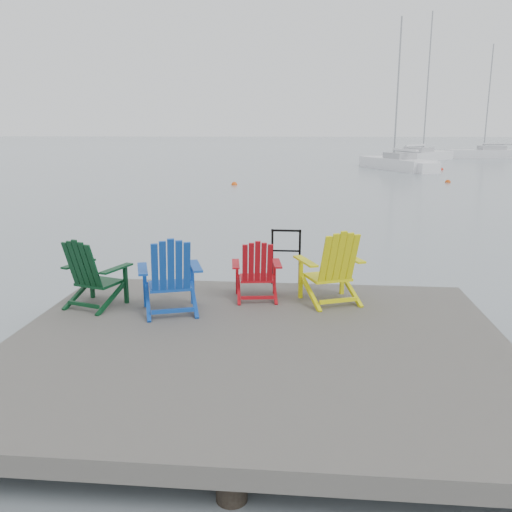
# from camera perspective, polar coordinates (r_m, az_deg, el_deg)

# --- Properties ---
(ground) EXTENTS (400.00, 400.00, 0.00)m
(ground) POSITION_cam_1_polar(r_m,az_deg,el_deg) (6.73, 0.05, -12.82)
(ground) COLOR slate
(ground) RESTS_ON ground
(dock) EXTENTS (6.00, 5.00, 1.40)m
(dock) POSITION_cam_1_polar(r_m,az_deg,el_deg) (6.59, 0.05, -10.10)
(dock) COLOR #332F2D
(dock) RESTS_ON ground
(handrail) EXTENTS (0.48, 0.04, 0.90)m
(handrail) POSITION_cam_1_polar(r_m,az_deg,el_deg) (8.69, 3.17, 0.49)
(handrail) COLOR black
(handrail) RESTS_ON dock
(chair_green) EXTENTS (0.94, 0.90, 0.99)m
(chair_green) POSITION_cam_1_polar(r_m,az_deg,el_deg) (7.90, -16.85, -1.69)
(chair_green) COLOR black
(chair_green) RESTS_ON dock
(chair_blue) EXTENTS (1.01, 0.96, 1.06)m
(chair_blue) POSITION_cam_1_polar(r_m,az_deg,el_deg) (7.40, -9.02, -1.99)
(chair_blue) COLOR #0E3B98
(chair_blue) RESTS_ON dock
(chair_red) EXTENTS (0.79, 0.74, 0.90)m
(chair_red) POSITION_cam_1_polar(r_m,az_deg,el_deg) (7.90, 0.08, -1.43)
(chair_red) COLOR #A40C14
(chair_red) RESTS_ON dock
(chair_yellow) EXTENTS (1.04, 1.00, 1.08)m
(chair_yellow) POSITION_cam_1_polar(r_m,az_deg,el_deg) (7.80, 8.03, -1.10)
(chair_yellow) COLOR #D3D00B
(chair_yellow) RESTS_ON dock
(sailboat_near) EXTENTS (4.87, 8.15, 11.04)m
(sailboat_near) POSITION_cam_1_polar(r_m,az_deg,el_deg) (42.21, 14.57, 9.31)
(sailboat_near) COLOR white
(sailboat_near) RESTS_ON ground
(sailboat_mid) EXTENTS (7.75, 9.68, 13.55)m
(sailboat_mid) POSITION_cam_1_polar(r_m,az_deg,el_deg) (54.22, 16.91, 9.96)
(sailboat_mid) COLOR silver
(sailboat_mid) RESTS_ON ground
(sailboat_far) EXTENTS (8.54, 3.28, 11.51)m
(sailboat_far) POSITION_cam_1_polar(r_m,az_deg,el_deg) (62.39, 23.19, 9.83)
(sailboat_far) COLOR silver
(sailboat_far) RESTS_ON ground
(buoy_b) EXTENTS (0.34, 0.34, 0.34)m
(buoy_b) POSITION_cam_1_polar(r_m,az_deg,el_deg) (29.44, -2.30, 7.49)
(buoy_b) COLOR #DD4D0D
(buoy_b) RESTS_ON ground
(buoy_c) EXTENTS (0.32, 0.32, 0.32)m
(buoy_c) POSITION_cam_1_polar(r_m,az_deg,el_deg) (32.63, 19.54, 7.31)
(buoy_c) COLOR #C1420B
(buoy_c) RESTS_ON ground
(buoy_d) EXTENTS (0.33, 0.33, 0.33)m
(buoy_d) POSITION_cam_1_polar(r_m,az_deg,el_deg) (42.51, 18.91, 8.57)
(buoy_d) COLOR red
(buoy_d) RESTS_ON ground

